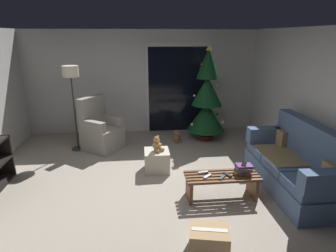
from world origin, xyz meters
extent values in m
plane|color=#9E9384|center=(0.00, 0.00, 0.00)|extent=(7.00, 7.00, 0.00)
cube|color=beige|center=(0.00, 3.06, 1.25)|extent=(5.72, 0.12, 2.50)
cube|color=beige|center=(2.86, 0.00, 1.25)|extent=(0.12, 6.00, 2.50)
cube|color=silver|center=(0.90, 2.99, 1.10)|extent=(1.60, 0.02, 2.20)
cube|color=black|center=(0.90, 2.97, 1.05)|extent=(1.50, 0.02, 2.10)
cube|color=slate|center=(2.25, -0.16, 0.17)|extent=(0.76, 1.90, 0.34)
cube|color=slate|center=(2.23, -0.78, 0.41)|extent=(0.68, 0.60, 0.14)
cube|color=slate|center=(2.23, -0.16, 0.41)|extent=(0.68, 0.60, 0.14)
cube|color=slate|center=(2.23, 0.46, 0.41)|extent=(0.68, 0.60, 0.14)
cube|color=slate|center=(2.55, -0.16, 0.78)|extent=(0.20, 1.90, 0.60)
cube|color=slate|center=(2.25, -1.03, 0.62)|extent=(0.76, 0.20, 0.28)
cube|color=slate|center=(2.25, 0.71, 0.62)|extent=(0.76, 0.20, 0.28)
cube|color=#997F51|center=(2.21, 0.09, 0.49)|extent=(0.60, 0.90, 0.02)
cube|color=#997F51|center=(2.41, -0.86, 0.62)|extent=(0.12, 0.32, 0.28)
cube|color=#997F51|center=(2.41, 0.54, 0.62)|extent=(0.12, 0.32, 0.28)
cube|color=brown|center=(1.11, -0.46, 0.36)|extent=(1.10, 0.05, 0.04)
cube|color=brown|center=(1.11, -0.37, 0.36)|extent=(1.10, 0.05, 0.04)
cube|color=brown|center=(1.11, -0.28, 0.36)|extent=(1.10, 0.05, 0.04)
cube|color=brown|center=(1.11, -0.19, 0.36)|extent=(1.10, 0.05, 0.04)
cube|color=brown|center=(1.11, -0.11, 0.36)|extent=(1.10, 0.05, 0.04)
cube|color=brown|center=(0.62, -0.28, 0.17)|extent=(0.05, 0.36, 0.34)
cube|color=brown|center=(1.60, -0.28, 0.17)|extent=(0.05, 0.36, 0.34)
cube|color=silver|center=(0.88, -0.32, 0.39)|extent=(0.15, 0.13, 0.02)
cube|color=#ADADB2|center=(0.84, -0.19, 0.39)|extent=(0.16, 0.07, 0.02)
cube|color=#333338|center=(1.08, -0.38, 0.39)|extent=(0.13, 0.15, 0.02)
cube|color=black|center=(1.18, -0.30, 0.39)|extent=(0.11, 0.16, 0.02)
cube|color=#B79333|center=(1.42, -0.28, 0.40)|extent=(0.25, 0.18, 0.04)
cube|color=#6B3D7A|center=(1.43, -0.28, 0.44)|extent=(0.26, 0.20, 0.04)
cube|color=#4C4C51|center=(1.43, -0.28, 0.48)|extent=(0.25, 0.23, 0.04)
cube|color=#6B3D7A|center=(1.44, -0.28, 0.51)|extent=(0.23, 0.17, 0.03)
cube|color=black|center=(1.44, -0.27, 0.53)|extent=(0.13, 0.16, 0.01)
cylinder|color=#4C1E19|center=(1.46, 2.26, 0.05)|extent=(0.36, 0.36, 0.10)
cylinder|color=brown|center=(1.46, 2.26, 0.16)|extent=(0.08, 0.08, 0.12)
cone|color=#0F3819|center=(1.46, 2.26, 0.56)|extent=(0.87, 0.87, 0.67)
cone|color=#0F3819|center=(1.46, 2.26, 1.16)|extent=(0.69, 0.69, 0.67)
cone|color=#0F3819|center=(1.46, 2.26, 1.77)|extent=(0.51, 0.51, 0.67)
sphere|color=red|center=(1.38, 2.38, 1.77)|extent=(0.06, 0.06, 0.06)
sphere|color=#1E8C33|center=(1.64, 2.11, 1.29)|extent=(0.06, 0.06, 0.06)
sphere|color=white|center=(1.29, 2.55, 0.83)|extent=(0.06, 0.06, 0.06)
sphere|color=#1E8C33|center=(1.31, 2.35, 1.65)|extent=(0.06, 0.06, 0.06)
sphere|color=#1E8C33|center=(1.79, 2.48, 0.54)|extent=(0.06, 0.06, 0.06)
sphere|color=white|center=(1.82, 2.08, 0.45)|extent=(0.06, 0.06, 0.06)
sphere|color=#1E8C33|center=(1.65, 2.30, 1.50)|extent=(0.06, 0.06, 0.06)
sphere|color=white|center=(1.44, 2.45, 1.55)|extent=(0.06, 0.06, 0.06)
sphere|color=white|center=(1.09, 2.07, 0.43)|extent=(0.06, 0.06, 0.06)
sphere|color=#1E8C33|center=(1.80, 2.33, 0.75)|extent=(0.06, 0.06, 0.06)
sphere|color=red|center=(1.32, 2.31, 1.74)|extent=(0.06, 0.06, 0.06)
sphere|color=gold|center=(1.55, 2.43, 1.53)|extent=(0.06, 0.06, 0.06)
sphere|color=white|center=(1.17, 2.29, 1.05)|extent=(0.06, 0.06, 0.06)
cone|color=#EAD14C|center=(1.46, 2.26, 2.11)|extent=(0.14, 0.14, 0.12)
cube|color=gray|center=(-0.89, 1.84, 0.16)|extent=(0.95, 0.95, 0.31)
cube|color=gray|center=(-0.89, 1.84, 0.40)|extent=(0.95, 0.95, 0.18)
cube|color=gray|center=(-1.11, 2.00, 0.81)|extent=(0.53, 0.64, 0.64)
cube|color=gray|center=(-0.71, 2.05, 0.60)|extent=(0.55, 0.45, 0.22)
cube|color=gray|center=(-1.04, 1.60, 0.60)|extent=(0.55, 0.45, 0.22)
cylinder|color=#2D2D30|center=(-1.44, 1.90, 0.01)|extent=(0.28, 0.28, 0.02)
cylinder|color=#2D2D30|center=(-1.44, 1.90, 0.80)|extent=(0.03, 0.03, 1.55)
cylinder|color=beige|center=(-1.44, 1.90, 1.67)|extent=(0.32, 0.32, 0.22)
cube|color=black|center=(-2.50, 0.79, 0.37)|extent=(0.40, 0.04, 0.75)
cube|color=beige|center=(0.20, 0.70, 0.19)|extent=(0.44, 0.44, 0.39)
cylinder|color=tan|center=(0.27, 0.69, 0.42)|extent=(0.12, 0.12, 0.06)
cylinder|color=tan|center=(0.20, 0.63, 0.42)|extent=(0.12, 0.12, 0.06)
sphere|color=tan|center=(0.20, 0.70, 0.49)|extent=(0.15, 0.15, 0.15)
sphere|color=tan|center=(0.20, 0.70, 0.61)|extent=(0.11, 0.11, 0.11)
sphere|color=tan|center=(0.23, 0.67, 0.60)|extent=(0.04, 0.04, 0.04)
sphere|color=tan|center=(0.22, 0.73, 0.65)|extent=(0.04, 0.04, 0.04)
sphere|color=tan|center=(0.17, 0.68, 0.65)|extent=(0.04, 0.04, 0.04)
sphere|color=tan|center=(0.26, 0.74, 0.50)|extent=(0.06, 0.06, 0.06)
sphere|color=tan|center=(0.16, 0.64, 0.50)|extent=(0.06, 0.06, 0.06)
cylinder|color=brown|center=(0.82, 2.11, 0.03)|extent=(0.12, 0.12, 0.06)
cylinder|color=brown|center=(0.74, 2.05, 0.03)|extent=(0.12, 0.12, 0.06)
sphere|color=brown|center=(0.74, 2.12, 0.10)|extent=(0.15, 0.15, 0.15)
sphere|color=brown|center=(0.74, 2.12, 0.22)|extent=(0.11, 0.11, 0.11)
sphere|color=#A37A51|center=(0.77, 2.09, 0.21)|extent=(0.04, 0.04, 0.04)
sphere|color=brown|center=(0.77, 2.15, 0.27)|extent=(0.04, 0.04, 0.04)
sphere|color=brown|center=(0.71, 2.10, 0.27)|extent=(0.04, 0.04, 0.04)
sphere|color=brown|center=(0.81, 2.16, 0.11)|extent=(0.06, 0.06, 0.06)
sphere|color=brown|center=(0.70, 2.06, 0.11)|extent=(0.06, 0.06, 0.06)
cube|color=tan|center=(0.65, -1.39, 0.15)|extent=(0.50, 0.42, 0.30)
cube|color=beige|center=(0.65, -1.39, 0.30)|extent=(0.40, 0.14, 0.00)
camera|label=1|loc=(-0.08, -3.92, 2.35)|focal=29.97mm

